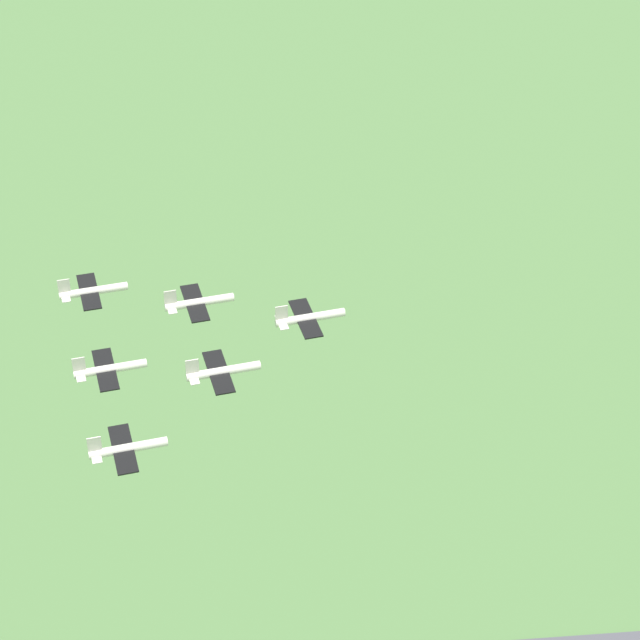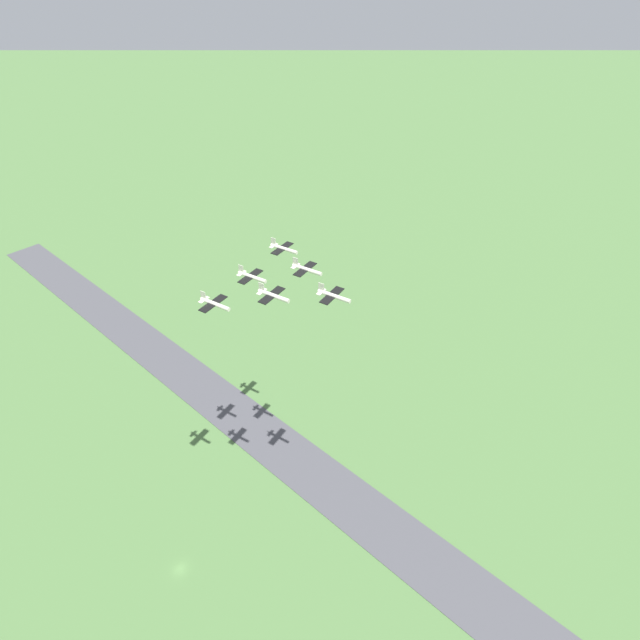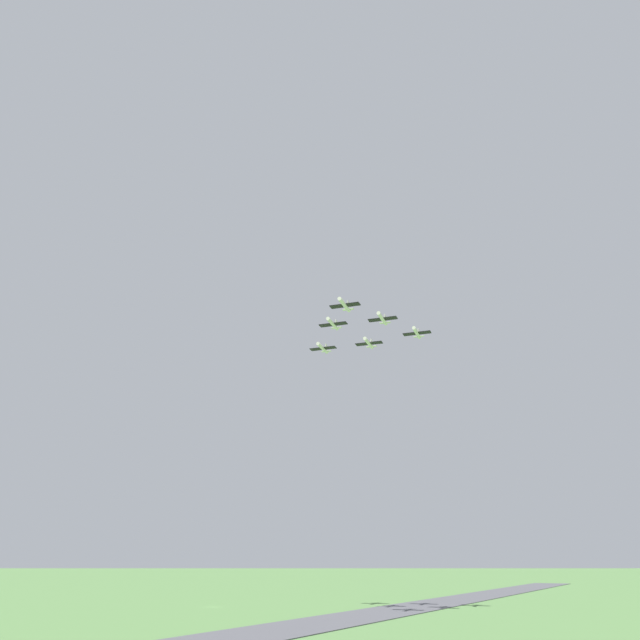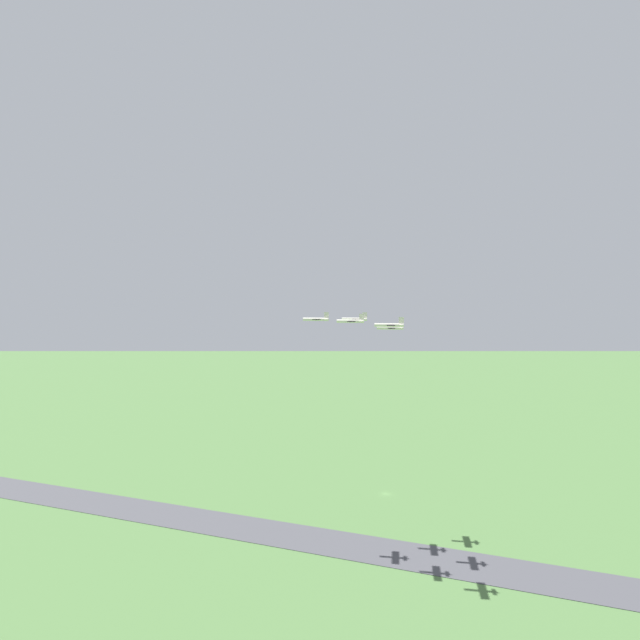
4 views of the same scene
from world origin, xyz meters
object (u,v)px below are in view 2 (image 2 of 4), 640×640
jet_2 (273,295)px  jet_1 (306,269)px  jet_4 (251,276)px  jet_5 (214,304)px  jet_3 (283,248)px  jet_0 (333,296)px

jet_2 → jet_1: bearing=180.0°
jet_4 → jet_5: 16.92m
jet_1 → jet_5: 29.31m
jet_2 → jet_4: 16.96m
jet_1 → jet_3: bearing=-120.5°
jet_4 → jet_1: bearing=120.5°
jet_3 → jet_0: bearing=59.5°
jet_2 → jet_4: (-16.52, -2.35, -3.04)m
jet_1 → jet_2: bearing=-0.0°
jet_0 → jet_5: bearing=-59.5°
jet_1 → jet_4: 16.92m
jet_0 → jet_4: 28.94m
jet_2 → jet_0: bearing=120.5°
jet_4 → jet_3: bearing=180.0°
jet_0 → jet_1: jet_0 is taller
jet_2 → jet_3: bearing=-150.5°
jet_0 → jet_4: size_ratio=1.00×
jet_3 → jet_1: bearing=59.5°
jet_4 → jet_5: size_ratio=1.00×
jet_5 → jet_1: bearing=150.5°
jet_2 → jet_5: jet_2 is taller
jet_0 → jet_4: bearing=-90.0°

